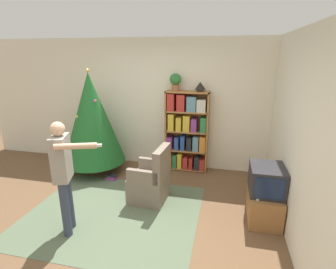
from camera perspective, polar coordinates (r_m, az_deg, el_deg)
ground_plane at (r=3.95m, az=-10.56°, el=-18.48°), size 14.00×14.00×0.00m
wall_back at (r=5.42m, az=-2.09°, el=6.62°), size 8.00×0.10×2.60m
wall_right at (r=3.21m, az=28.33°, el=-2.75°), size 0.10×8.00×2.60m
area_rug at (r=4.17m, az=-11.79°, el=-16.40°), size 2.51×2.13×0.01m
bookshelf at (r=5.21m, az=4.04°, el=0.54°), size 0.84×0.27×1.61m
tv_stand at (r=4.12m, az=20.10°, el=-14.16°), size 0.43×0.73×0.43m
television at (r=3.93m, az=20.70°, el=-9.12°), size 0.46×0.56×0.38m
game_remote at (r=3.80m, az=18.84°, el=-12.87°), size 0.04×0.12×0.02m
christmas_tree at (r=5.27m, az=-16.28°, el=3.32°), size 1.21×1.21×2.04m
armchair at (r=4.27m, az=-3.73°, el=-10.25°), size 0.61×0.60×0.92m
standing_person at (r=3.55m, az=-21.80°, el=-7.19°), size 0.71×0.45×1.51m
potted_plant at (r=5.07m, az=1.63°, el=11.62°), size 0.22×0.22×0.33m
table_lamp at (r=5.01m, az=7.02°, el=10.42°), size 0.20×0.20×0.18m
book_pile_near_tree at (r=5.15m, az=-12.18°, el=-9.08°), size 0.21×0.14×0.08m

